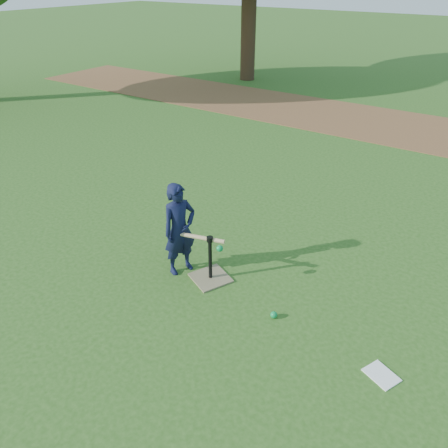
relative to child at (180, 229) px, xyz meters
The scene contains 7 objects.
ground 0.97m from the child, ahead, with size 80.00×80.00×0.00m, color #285116.
dirt_strip 7.65m from the child, 84.29° to the left, with size 24.00×3.00×0.01m, color brown.
child is the anchor object (origin of this frame).
wiffle_ball_ground 1.53m from the child, ahead, with size 0.08×0.08×0.08m, color #0C8A3F.
clipboard 2.74m from the child, ahead, with size 0.30×0.23×0.01m, color white.
batting_tee 0.65m from the child, ahead, with size 0.57×0.57×0.61m.
swing_action 0.33m from the child, ahead, with size 0.68×0.21×0.09m.
Camera 1 is at (2.28, -3.56, 3.37)m, focal length 35.00 mm.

